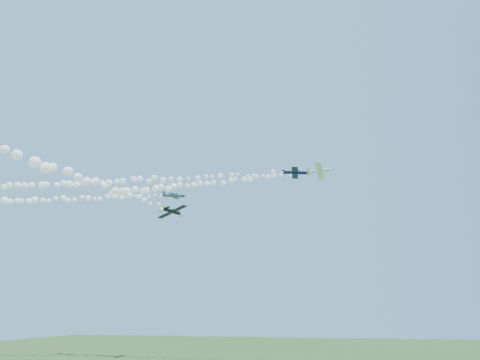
% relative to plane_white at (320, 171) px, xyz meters
% --- Properties ---
extents(plane_white, '(7.97, 8.05, 2.75)m').
position_rel_plane_white_xyz_m(plane_white, '(0.00, 0.00, 0.00)').
color(plane_white, white).
extents(smoke_trail_white, '(67.12, 8.91, 3.29)m').
position_rel_plane_white_xyz_m(smoke_trail_white, '(-35.92, 3.36, -0.31)').
color(smoke_trail_white, white).
extents(plane_navy, '(7.28, 7.68, 2.79)m').
position_rel_plane_white_xyz_m(plane_navy, '(-6.04, -11.77, -4.11)').
color(plane_navy, '#0C1235').
extents(smoke_trail_navy, '(84.12, 8.96, 2.86)m').
position_rel_plane_white_xyz_m(smoke_trail_navy, '(-50.26, -15.19, -4.30)').
color(smoke_trail_navy, white).
extents(plane_grey, '(7.74, 8.22, 2.81)m').
position_rel_plane_white_xyz_m(plane_grey, '(-44.75, 4.12, -3.32)').
color(plane_grey, '#3A4754').
extents(smoke_trail_grey, '(69.02, 12.43, 3.42)m').
position_rel_plane_white_xyz_m(smoke_trail_grey, '(-81.54, -1.21, -3.70)').
color(smoke_trail_grey, white).
extents(plane_black, '(7.51, 7.36, 2.47)m').
position_rel_plane_white_xyz_m(plane_black, '(-34.70, -21.05, -14.86)').
color(plane_black, black).
extents(smoke_trail_black, '(18.36, 72.62, 2.98)m').
position_rel_plane_white_xyz_m(smoke_trail_black, '(-43.31, -59.47, -15.13)').
color(smoke_trail_black, white).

